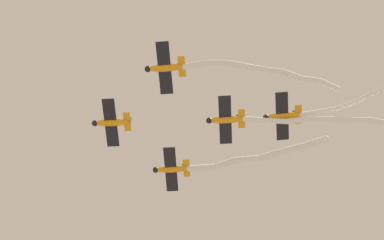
{
  "coord_description": "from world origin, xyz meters",
  "views": [
    {
      "loc": [
        -34.46,
        10.67,
        5.32
      ],
      "look_at": [
        -6.87,
        -0.84,
        68.73
      ],
      "focal_mm": 51.0,
      "sensor_mm": 36.0,
      "label": 1
    }
  ],
  "objects_px": {
    "airplane_lead": "(111,123)",
    "airplane_left_wing": "(165,68)",
    "airplane_trail": "(282,116)",
    "airplane_right_wing": "(171,169)",
    "airplane_slot": "(226,120)"
  },
  "relations": [
    {
      "from": "airplane_slot",
      "to": "airplane_trail",
      "type": "distance_m",
      "value": 7.4
    },
    {
      "from": "airplane_left_wing",
      "to": "airplane_right_wing",
      "type": "bearing_deg",
      "value": -87.93
    },
    {
      "from": "airplane_slot",
      "to": "airplane_trail",
      "type": "xyz_separation_m",
      "value": [
        -3.07,
        -6.71,
        0.6
      ]
    },
    {
      "from": "airplane_lead",
      "to": "airplane_left_wing",
      "type": "xyz_separation_m",
      "value": [
        -9.77,
        -3.64,
        -0.4
      ]
    },
    {
      "from": "airplane_lead",
      "to": "airplane_slot",
      "type": "distance_m",
      "value": 14.75
    },
    {
      "from": "airplane_trail",
      "to": "airplane_right_wing",
      "type": "bearing_deg",
      "value": -22.98
    },
    {
      "from": "airplane_lead",
      "to": "airplane_left_wing",
      "type": "bearing_deg",
      "value": 135.66
    },
    {
      "from": "airplane_lead",
      "to": "airplane_trail",
      "type": "distance_m",
      "value": 22.12
    },
    {
      "from": "airplane_left_wing",
      "to": "airplane_right_wing",
      "type": "height_order",
      "value": "airplane_right_wing"
    },
    {
      "from": "airplane_left_wing",
      "to": "airplane_lead",
      "type": "bearing_deg",
      "value": -42.92
    },
    {
      "from": "airplane_left_wing",
      "to": "airplane_trail",
      "type": "bearing_deg",
      "value": -151.36
    },
    {
      "from": "airplane_left_wing",
      "to": "airplane_right_wing",
      "type": "relative_size",
      "value": 1.0
    },
    {
      "from": "airplane_trail",
      "to": "airplane_lead",
      "type": "bearing_deg",
      "value": 3.58
    },
    {
      "from": "airplane_lead",
      "to": "airplane_right_wing",
      "type": "height_order",
      "value": "airplane_right_wing"
    },
    {
      "from": "airplane_left_wing",
      "to": "airplane_slot",
      "type": "bearing_deg",
      "value": -132.94
    }
  ]
}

